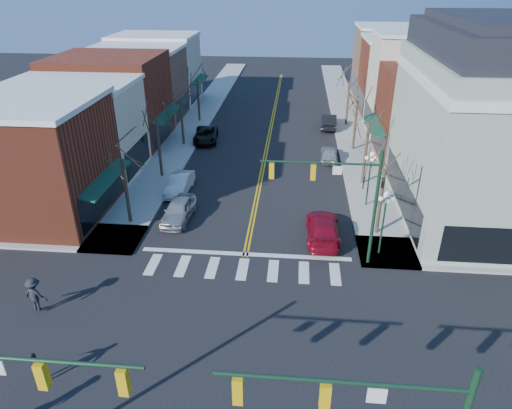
% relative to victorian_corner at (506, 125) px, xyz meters
% --- Properties ---
extents(ground, '(160.00, 160.00, 0.00)m').
position_rel_victorian_corner_xyz_m(ground, '(-16.50, -14.50, -6.66)').
color(ground, black).
rests_on(ground, ground).
extents(sidewalk_left, '(3.50, 70.00, 0.15)m').
position_rel_victorian_corner_xyz_m(sidewalk_left, '(-25.25, 5.50, -6.58)').
color(sidewalk_left, '#9E9B93').
rests_on(sidewalk_left, ground).
extents(sidewalk_right, '(3.50, 70.00, 0.15)m').
position_rel_victorian_corner_xyz_m(sidewalk_right, '(-7.75, 5.50, -6.58)').
color(sidewalk_right, '#9E9B93').
rests_on(sidewalk_right, ground).
extents(bldg_left_brick_a, '(10.00, 8.50, 8.00)m').
position_rel_victorian_corner_xyz_m(bldg_left_brick_a, '(-32.00, -2.75, -2.66)').
color(bldg_left_brick_a, maroon).
rests_on(bldg_left_brick_a, ground).
extents(bldg_left_stucco_a, '(10.00, 7.00, 7.50)m').
position_rel_victorian_corner_xyz_m(bldg_left_stucco_a, '(-32.00, 5.00, -2.91)').
color(bldg_left_stucco_a, beige).
rests_on(bldg_left_stucco_a, ground).
extents(bldg_left_brick_b, '(10.00, 9.00, 8.50)m').
position_rel_victorian_corner_xyz_m(bldg_left_brick_b, '(-32.00, 13.00, -2.41)').
color(bldg_left_brick_b, maroon).
rests_on(bldg_left_brick_b, ground).
extents(bldg_left_tan, '(10.00, 7.50, 7.80)m').
position_rel_victorian_corner_xyz_m(bldg_left_tan, '(-32.00, 21.25, -2.76)').
color(bldg_left_tan, '#916850').
rests_on(bldg_left_tan, ground).
extents(bldg_left_stucco_b, '(10.00, 8.00, 8.20)m').
position_rel_victorian_corner_xyz_m(bldg_left_stucco_b, '(-32.00, 29.00, -2.56)').
color(bldg_left_stucco_b, beige).
rests_on(bldg_left_stucco_b, ground).
extents(bldg_right_brick_a, '(10.00, 8.50, 8.00)m').
position_rel_victorian_corner_xyz_m(bldg_right_brick_a, '(-1.00, 11.25, -2.66)').
color(bldg_right_brick_a, maroon).
rests_on(bldg_right_brick_a, ground).
extents(bldg_right_stucco, '(10.00, 7.00, 10.00)m').
position_rel_victorian_corner_xyz_m(bldg_right_stucco, '(-1.00, 19.00, -1.66)').
color(bldg_right_stucco, beige).
rests_on(bldg_right_stucco, ground).
extents(bldg_right_brick_b, '(10.00, 8.00, 8.50)m').
position_rel_victorian_corner_xyz_m(bldg_right_brick_b, '(-1.00, 26.50, -2.41)').
color(bldg_right_brick_b, maroon).
rests_on(bldg_right_brick_b, ground).
extents(bldg_right_tan, '(10.00, 8.00, 9.00)m').
position_rel_victorian_corner_xyz_m(bldg_right_tan, '(-1.00, 34.50, -2.16)').
color(bldg_right_tan, '#916850').
rests_on(bldg_right_tan, ground).
extents(victorian_corner, '(12.25, 14.25, 13.30)m').
position_rel_victorian_corner_xyz_m(victorian_corner, '(0.00, 0.00, 0.00)').
color(victorian_corner, '#99A891').
rests_on(victorian_corner, ground).
extents(traffic_mast_far_right, '(6.60, 0.28, 7.20)m').
position_rel_victorian_corner_xyz_m(traffic_mast_far_right, '(-10.95, -7.10, -1.95)').
color(traffic_mast_far_right, '#14331E').
rests_on(traffic_mast_far_right, ground).
extents(lamppost_corner, '(0.36, 0.36, 4.33)m').
position_rel_victorian_corner_xyz_m(lamppost_corner, '(-8.30, -6.00, -3.70)').
color(lamppost_corner, '#14331E').
rests_on(lamppost_corner, ground).
extents(lamppost_midblock, '(0.36, 0.36, 4.33)m').
position_rel_victorian_corner_xyz_m(lamppost_midblock, '(-8.30, 0.50, -3.70)').
color(lamppost_midblock, '#14331E').
rests_on(lamppost_midblock, ground).
extents(tree_left_a, '(0.24, 0.24, 4.76)m').
position_rel_victorian_corner_xyz_m(tree_left_a, '(-24.90, -3.50, -4.28)').
color(tree_left_a, '#382B21').
rests_on(tree_left_a, ground).
extents(tree_left_b, '(0.24, 0.24, 5.04)m').
position_rel_victorian_corner_xyz_m(tree_left_b, '(-24.90, 4.50, -4.14)').
color(tree_left_b, '#382B21').
rests_on(tree_left_b, ground).
extents(tree_left_c, '(0.24, 0.24, 4.55)m').
position_rel_victorian_corner_xyz_m(tree_left_c, '(-24.90, 12.50, -4.38)').
color(tree_left_c, '#382B21').
rests_on(tree_left_c, ground).
extents(tree_left_d, '(0.24, 0.24, 4.90)m').
position_rel_victorian_corner_xyz_m(tree_left_d, '(-24.90, 20.50, -4.21)').
color(tree_left_d, '#382B21').
rests_on(tree_left_d, ground).
extents(tree_right_a, '(0.24, 0.24, 4.62)m').
position_rel_victorian_corner_xyz_m(tree_right_a, '(-8.10, -3.50, -4.35)').
color(tree_right_a, '#382B21').
rests_on(tree_right_a, ground).
extents(tree_right_b, '(0.24, 0.24, 5.18)m').
position_rel_victorian_corner_xyz_m(tree_right_b, '(-8.10, 4.50, -4.07)').
color(tree_right_b, '#382B21').
rests_on(tree_right_b, ground).
extents(tree_right_c, '(0.24, 0.24, 4.83)m').
position_rel_victorian_corner_xyz_m(tree_right_c, '(-8.10, 12.50, -4.24)').
color(tree_right_c, '#382B21').
rests_on(tree_right_c, ground).
extents(tree_right_d, '(0.24, 0.24, 4.97)m').
position_rel_victorian_corner_xyz_m(tree_right_d, '(-8.10, 20.50, -4.17)').
color(tree_right_d, '#382B21').
rests_on(tree_right_d, ground).
extents(car_left_near, '(2.03, 4.47, 1.49)m').
position_rel_victorian_corner_xyz_m(car_left_near, '(-21.65, -2.73, -5.91)').
color(car_left_near, '#B5B6BA').
rests_on(car_left_near, ground).
extents(car_left_mid, '(1.63, 4.33, 1.41)m').
position_rel_victorian_corner_xyz_m(car_left_mid, '(-22.67, 1.71, -5.95)').
color(car_left_mid, white).
rests_on(car_left_mid, ground).
extents(car_left_far, '(2.75, 5.11, 1.36)m').
position_rel_victorian_corner_xyz_m(car_left_far, '(-22.87, 13.77, -5.98)').
color(car_left_far, black).
rests_on(car_left_far, ground).
extents(car_right_near, '(2.16, 5.17, 1.49)m').
position_rel_victorian_corner_xyz_m(car_right_near, '(-11.70, -4.31, -5.91)').
color(car_right_near, maroon).
rests_on(car_right_near, ground).
extents(car_right_mid, '(1.75, 3.95, 1.32)m').
position_rel_victorian_corner_xyz_m(car_right_mid, '(-10.56, 9.66, -6.00)').
color(car_right_mid, silver).
rests_on(car_right_mid, ground).
extents(car_right_far, '(1.93, 4.77, 1.54)m').
position_rel_victorian_corner_xyz_m(car_right_far, '(-10.10, 19.42, -5.89)').
color(car_right_far, black).
rests_on(car_right_far, ground).
extents(pedestrian_dark_a, '(0.89, 0.89, 1.52)m').
position_rel_victorian_corner_xyz_m(pedestrian_dark_a, '(-24.14, -17.31, -5.75)').
color(pedestrian_dark_a, black).
rests_on(pedestrian_dark_a, sidewalk_left).
extents(pedestrian_dark_b, '(1.32, 0.89, 1.90)m').
position_rel_victorian_corner_xyz_m(pedestrian_dark_b, '(-26.50, -12.95, -5.56)').
color(pedestrian_dark_b, black).
rests_on(pedestrian_dark_b, sidewalk_left).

